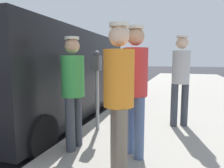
# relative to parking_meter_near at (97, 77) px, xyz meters

# --- Properties ---
(ground_plane) EXTENTS (80.00, 80.00, 0.00)m
(ground_plane) POSITION_rel_parking_meter_near_xyz_m (-1.35, 0.58, -1.18)
(ground_plane) COLOR #2D2D33
(sidewalk_slab) EXTENTS (5.00, 32.00, 0.15)m
(sidewalk_slab) POSITION_rel_parking_meter_near_xyz_m (2.15, 0.58, -1.11)
(sidewalk_slab) COLOR #9E998E
(sidewalk_slab) RESTS_ON ground
(parking_meter_near) EXTENTS (0.14, 0.18, 1.52)m
(parking_meter_near) POSITION_rel_parking_meter_near_xyz_m (0.00, 0.00, 0.00)
(parking_meter_near) COLOR gray
(parking_meter_near) RESTS_ON sidewalk_slab
(pedestrian_in_gray) EXTENTS (0.34, 0.34, 1.81)m
(pedestrian_in_gray) POSITION_rel_parking_meter_near_xyz_m (1.51, 0.71, 0.02)
(pedestrian_in_gray) COLOR #383D47
(pedestrian_in_gray) RESTS_ON sidewalk_slab
(pedestrian_in_orange) EXTENTS (0.34, 0.34, 1.74)m
(pedestrian_in_orange) POSITION_rel_parking_meter_near_xyz_m (0.86, -1.40, -0.03)
(pedestrian_in_orange) COLOR #726656
(pedestrian_in_orange) RESTS_ON sidewalk_slab
(pedestrian_in_red) EXTENTS (0.34, 0.34, 1.79)m
(pedestrian_in_red) POSITION_rel_parking_meter_near_xyz_m (0.92, -0.83, 0.01)
(pedestrian_in_red) COLOR #4C608C
(pedestrian_in_red) RESTS_ON sidewalk_slab
(pedestrian_in_green) EXTENTS (0.34, 0.36, 1.68)m
(pedestrian_in_green) POSITION_rel_parking_meter_near_xyz_m (-0.01, -0.90, -0.07)
(pedestrian_in_green) COLOR #383D47
(pedestrian_in_green) RESTS_ON sidewalk_slab
(parked_van) EXTENTS (2.29, 5.27, 2.15)m
(parked_van) POSITION_rel_parking_meter_near_xyz_m (-1.50, 0.91, -0.03)
(parked_van) COLOR black
(parked_van) RESTS_ON ground
(parked_sedan_ahead) EXTENTS (2.10, 4.47, 1.65)m
(parked_sedan_ahead) POSITION_rel_parking_meter_near_xyz_m (-1.79, 7.88, -0.43)
(parked_sedan_ahead) COLOR white
(parked_sedan_ahead) RESTS_ON ground
(fire_hydrant) EXTENTS (0.24, 0.24, 0.86)m
(fire_hydrant) POSITION_rel_parking_meter_near_xyz_m (0.10, 4.20, -0.61)
(fire_hydrant) COLOR red
(fire_hydrant) RESTS_ON sidewalk_slab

